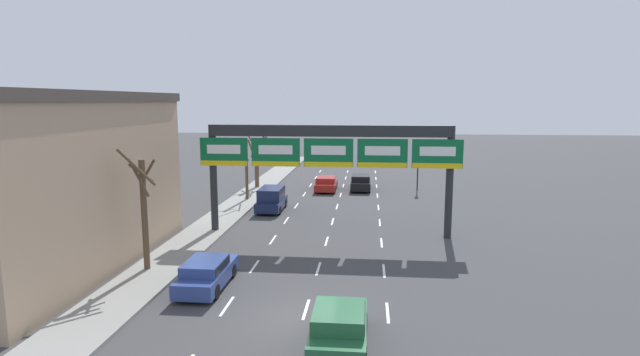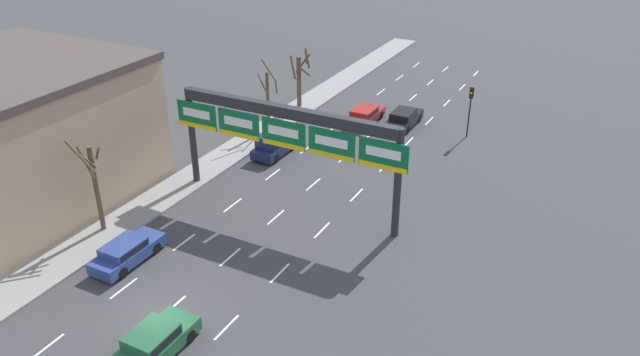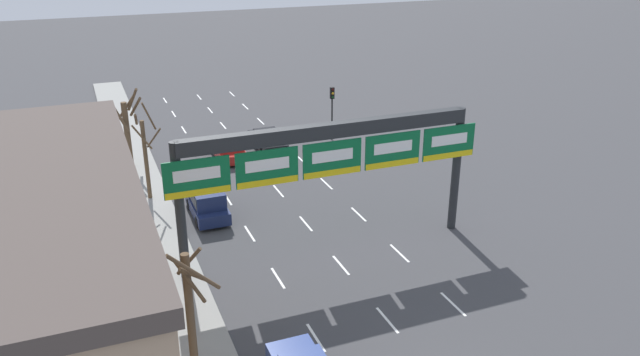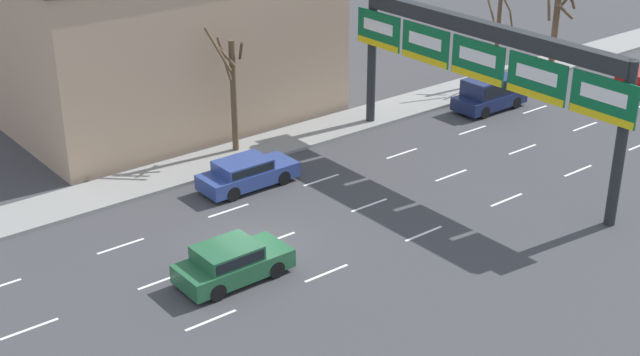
# 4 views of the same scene
# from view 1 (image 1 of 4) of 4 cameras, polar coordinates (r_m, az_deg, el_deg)

# --- Properties ---
(ground_plane) EXTENTS (220.00, 220.00, 0.00)m
(ground_plane) POSITION_cam_1_polar(r_m,az_deg,el_deg) (20.12, -1.97, -15.92)
(ground_plane) COLOR #3D3D3F
(sidewalk_left) EXTENTS (2.80, 110.00, 0.15)m
(sidewalk_left) POSITION_cam_1_polar(r_m,az_deg,el_deg) (22.50, -23.25, -13.69)
(sidewalk_left) COLOR gray
(sidewalk_left) RESTS_ON ground_plane
(lane_dashes) EXTENTS (6.72, 67.00, 0.01)m
(lane_dashes) POSITION_cam_1_polar(r_m,az_deg,el_deg) (32.80, 1.13, -6.03)
(lane_dashes) COLOR white
(lane_dashes) RESTS_ON ground_plane
(sign_gantry) EXTENTS (16.17, 0.70, 6.93)m
(sign_gantry) POSITION_cam_1_polar(r_m,az_deg,el_deg) (30.83, 1.02, 3.45)
(sign_gantry) COLOR #232628
(sign_gantry) RESTS_ON ground_plane
(suv_navy) EXTENTS (1.86, 4.25, 1.81)m
(suv_navy) POSITION_cam_1_polar(r_m,az_deg,el_deg) (38.59, -5.57, -2.29)
(suv_navy) COLOR #19234C
(suv_navy) RESTS_ON ground_plane
(car_black) EXTENTS (1.86, 4.60, 1.45)m
(car_black) POSITION_cam_1_polar(r_m,az_deg,el_deg) (47.56, 4.68, -0.44)
(car_black) COLOR black
(car_black) RESTS_ON ground_plane
(car_blue) EXTENTS (1.80, 4.49, 1.35)m
(car_blue) POSITION_cam_1_polar(r_m,az_deg,el_deg) (23.54, -12.84, -10.47)
(car_blue) COLOR navy
(car_blue) RESTS_ON ground_plane
(car_red) EXTENTS (1.93, 4.48, 1.34)m
(car_red) POSITION_cam_1_polar(r_m,az_deg,el_deg) (46.98, 0.71, -0.59)
(car_red) COLOR maroon
(car_red) RESTS_ON ground_plane
(car_green) EXTENTS (1.93, 4.22, 1.44)m
(car_green) POSITION_cam_1_polar(r_m,az_deg,el_deg) (17.87, 2.20, -16.52)
(car_green) COLOR #235B38
(car_green) RESTS_ON ground_plane
(traffic_light_near_gantry) EXTENTS (0.30, 0.35, 4.22)m
(traffic_light_near_gantry) POSITION_cam_1_polar(r_m,az_deg,el_deg) (47.79, 11.14, 2.20)
(traffic_light_near_gantry) COLOR black
(traffic_light_near_gantry) RESTS_ON ground_plane
(tree_bare_closest) EXTENTS (2.06, 2.04, 5.52)m
(tree_bare_closest) POSITION_cam_1_polar(r_m,az_deg,el_deg) (48.34, -7.13, 2.28)
(tree_bare_closest) COLOR brown
(tree_bare_closest) RESTS_ON sidewalk_left
(tree_bare_second) EXTENTS (1.73, 1.87, 6.21)m
(tree_bare_second) POSITION_cam_1_polar(r_m,az_deg,el_deg) (42.32, -8.33, 1.38)
(tree_bare_second) COLOR brown
(tree_bare_second) RESTS_ON sidewalk_left
(tree_bare_third) EXTENTS (1.76, 1.67, 6.09)m
(tree_bare_third) POSITION_cam_1_polar(r_m,az_deg,el_deg) (25.75, -19.51, -3.06)
(tree_bare_third) COLOR brown
(tree_bare_third) RESTS_ON sidewalk_left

